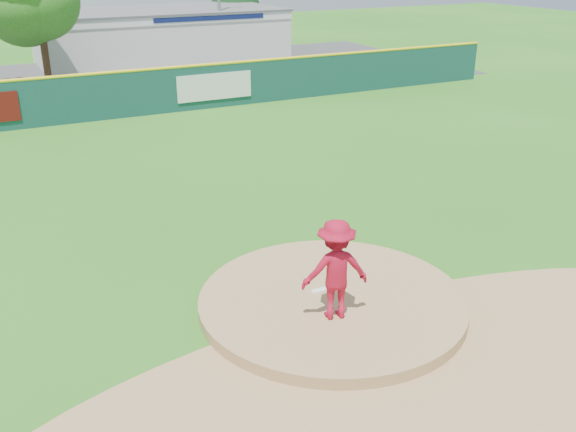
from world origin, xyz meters
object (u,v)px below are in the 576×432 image
pool_building_grp (160,35)px  deciduous_tree (37,0)px  van (86,89)px  pitcher (336,270)px

pool_building_grp → deciduous_tree: (-8.00, -6.99, 2.89)m
van → deciduous_tree: 5.21m
pitcher → deciduous_tree: bearing=-72.3°
pitcher → van: pitcher is taller
pitcher → van: bearing=-75.0°
pitcher → van: 22.42m
pool_building_grp → pitcher: bearing=-101.0°
van → deciduous_tree: (-1.26, 3.25, 3.88)m
van → pool_building_grp: 12.30m
van → pool_building_grp: size_ratio=0.31×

